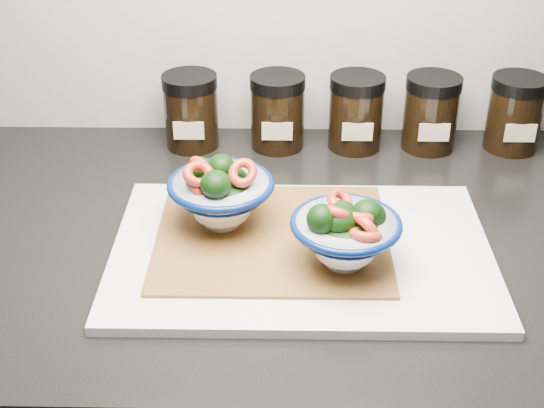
{
  "coord_description": "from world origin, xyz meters",
  "views": [
    {
      "loc": [
        -0.17,
        0.65,
        1.42
      ],
      "look_at": [
        -0.18,
        1.42,
        0.96
      ],
      "focal_mm": 50.0,
      "sensor_mm": 36.0,
      "label": 1
    }
  ],
  "objects_px": {
    "spice_jar_b": "(277,112)",
    "spice_jar_d": "(431,113)",
    "bowl_right": "(346,233)",
    "spice_jar_a": "(191,111)",
    "spice_jar_c": "(356,112)",
    "cutting_board": "(301,252)",
    "bowl_left": "(221,194)",
    "spice_jar_e": "(515,113)"
  },
  "relations": [
    {
      "from": "bowl_left",
      "to": "spice_jar_a",
      "type": "distance_m",
      "value": 0.25
    },
    {
      "from": "spice_jar_b",
      "to": "spice_jar_d",
      "type": "xyz_separation_m",
      "value": [
        0.23,
        0.0,
        0.0
      ]
    },
    {
      "from": "spice_jar_a",
      "to": "spice_jar_b",
      "type": "relative_size",
      "value": 1.0
    },
    {
      "from": "spice_jar_c",
      "to": "spice_jar_e",
      "type": "relative_size",
      "value": 1.0
    },
    {
      "from": "spice_jar_e",
      "to": "spice_jar_a",
      "type": "bearing_deg",
      "value": 180.0
    },
    {
      "from": "cutting_board",
      "to": "spice_jar_a",
      "type": "relative_size",
      "value": 3.98
    },
    {
      "from": "cutting_board",
      "to": "spice_jar_c",
      "type": "height_order",
      "value": "spice_jar_c"
    },
    {
      "from": "spice_jar_d",
      "to": "spice_jar_e",
      "type": "height_order",
      "value": "same"
    },
    {
      "from": "spice_jar_a",
      "to": "spice_jar_b",
      "type": "height_order",
      "value": "same"
    },
    {
      "from": "bowl_left",
      "to": "bowl_right",
      "type": "height_order",
      "value": "bowl_left"
    },
    {
      "from": "bowl_left",
      "to": "spice_jar_e",
      "type": "relative_size",
      "value": 1.16
    },
    {
      "from": "spice_jar_d",
      "to": "spice_jar_a",
      "type": "bearing_deg",
      "value": 180.0
    },
    {
      "from": "spice_jar_a",
      "to": "spice_jar_c",
      "type": "relative_size",
      "value": 1.0
    },
    {
      "from": "cutting_board",
      "to": "spice_jar_b",
      "type": "distance_m",
      "value": 0.3
    },
    {
      "from": "spice_jar_b",
      "to": "spice_jar_c",
      "type": "height_order",
      "value": "same"
    },
    {
      "from": "spice_jar_a",
      "to": "spice_jar_b",
      "type": "xyz_separation_m",
      "value": [
        0.13,
        0.0,
        0.0
      ]
    },
    {
      "from": "bowl_left",
      "to": "spice_jar_c",
      "type": "height_order",
      "value": "bowl_left"
    },
    {
      "from": "bowl_right",
      "to": "spice_jar_d",
      "type": "bearing_deg",
      "value": 65.79
    },
    {
      "from": "spice_jar_b",
      "to": "spice_jar_d",
      "type": "height_order",
      "value": "same"
    },
    {
      "from": "spice_jar_a",
      "to": "spice_jar_c",
      "type": "bearing_deg",
      "value": 0.0
    },
    {
      "from": "spice_jar_d",
      "to": "spice_jar_e",
      "type": "distance_m",
      "value": 0.12
    },
    {
      "from": "bowl_right",
      "to": "spice_jar_b",
      "type": "height_order",
      "value": "spice_jar_b"
    },
    {
      "from": "spice_jar_b",
      "to": "spice_jar_c",
      "type": "xyz_separation_m",
      "value": [
        0.12,
        0.0,
        0.0
      ]
    },
    {
      "from": "spice_jar_c",
      "to": "bowl_right",
      "type": "bearing_deg",
      "value": -96.36
    },
    {
      "from": "bowl_left",
      "to": "bowl_right",
      "type": "distance_m",
      "value": 0.17
    },
    {
      "from": "spice_jar_a",
      "to": "spice_jar_c",
      "type": "xyz_separation_m",
      "value": [
        0.25,
        0.0,
        0.0
      ]
    },
    {
      "from": "cutting_board",
      "to": "spice_jar_a",
      "type": "bearing_deg",
      "value": 118.84
    },
    {
      "from": "spice_jar_e",
      "to": "cutting_board",
      "type": "bearing_deg",
      "value": -137.64
    },
    {
      "from": "bowl_left",
      "to": "spice_jar_b",
      "type": "height_order",
      "value": "bowl_left"
    },
    {
      "from": "cutting_board",
      "to": "spice_jar_b",
      "type": "relative_size",
      "value": 3.98
    },
    {
      "from": "spice_jar_c",
      "to": "cutting_board",
      "type": "bearing_deg",
      "value": -106.18
    },
    {
      "from": "spice_jar_d",
      "to": "spice_jar_b",
      "type": "bearing_deg",
      "value": 180.0
    },
    {
      "from": "bowl_left",
      "to": "spice_jar_c",
      "type": "bearing_deg",
      "value": 53.31
    },
    {
      "from": "spice_jar_a",
      "to": "spice_jar_d",
      "type": "relative_size",
      "value": 1.0
    },
    {
      "from": "cutting_board",
      "to": "spice_jar_e",
      "type": "bearing_deg",
      "value": 42.36
    },
    {
      "from": "spice_jar_a",
      "to": "spice_jar_b",
      "type": "bearing_deg",
      "value": 0.0
    },
    {
      "from": "cutting_board",
      "to": "bowl_left",
      "type": "height_order",
      "value": "bowl_left"
    },
    {
      "from": "spice_jar_a",
      "to": "spice_jar_e",
      "type": "distance_m",
      "value": 0.48
    },
    {
      "from": "bowl_left",
      "to": "spice_jar_d",
      "type": "distance_m",
      "value": 0.38
    },
    {
      "from": "spice_jar_b",
      "to": "bowl_left",
      "type": "bearing_deg",
      "value": -105.1
    },
    {
      "from": "cutting_board",
      "to": "spice_jar_b",
      "type": "height_order",
      "value": "spice_jar_b"
    },
    {
      "from": "spice_jar_b",
      "to": "spice_jar_a",
      "type": "bearing_deg",
      "value": 180.0
    }
  ]
}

